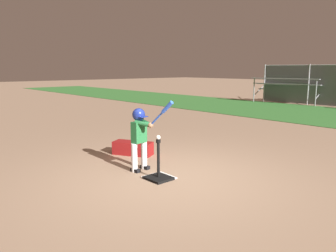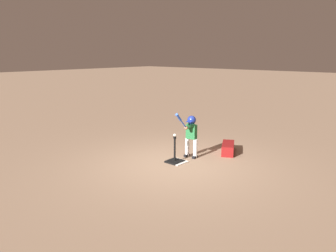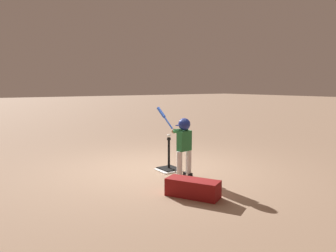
{
  "view_description": "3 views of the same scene",
  "coord_description": "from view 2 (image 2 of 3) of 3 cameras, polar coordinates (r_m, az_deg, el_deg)",
  "views": [
    {
      "loc": [
        3.86,
        -3.54,
        1.82
      ],
      "look_at": [
        -0.1,
        0.01,
        0.88
      ],
      "focal_mm": 35.0,
      "sensor_mm": 36.0,
      "label": 1
    },
    {
      "loc": [
        6.01,
        4.95,
        2.73
      ],
      "look_at": [
        -0.06,
        -0.35,
        0.94
      ],
      "focal_mm": 35.0,
      "sensor_mm": 36.0,
      "label": 2
    },
    {
      "loc": [
        -5.61,
        3.55,
        1.75
      ],
      "look_at": [
        -0.31,
        -0.04,
        0.95
      ],
      "focal_mm": 35.0,
      "sensor_mm": 36.0,
      "label": 3
    }
  ],
  "objects": [
    {
      "name": "home_plate",
      "position": [
        8.45,
        1.57,
        -6.23
      ],
      "size": [
        0.45,
        0.45,
        0.02
      ],
      "primitive_type": "cube",
      "rotation": [
        0.0,
        0.0,
        -0.03
      ],
      "color": "white",
      "rests_on": "ground_plane"
    },
    {
      "name": "equipment_bag",
      "position": [
        9.31,
        10.4,
        -3.82
      ],
      "size": [
        0.89,
        0.68,
        0.28
      ],
      "primitive_type": "cube",
      "rotation": [
        0.0,
        0.0,
        0.5
      ],
      "color": "maroon",
      "rests_on": "ground_plane"
    },
    {
      "name": "ground_plane",
      "position": [
        8.25,
        1.55,
        -6.78
      ],
      "size": [
        90.0,
        90.0,
        0.0
      ],
      "primitive_type": "plane",
      "color": "#93755B"
    },
    {
      "name": "batter_child",
      "position": [
        8.65,
        4.0,
        -0.91
      ],
      "size": [
        0.89,
        0.36,
        1.31
      ],
      "color": "silver",
      "rests_on": "ground_plane"
    },
    {
      "name": "batting_tee",
      "position": [
        8.42,
        1.17,
        -5.66
      ],
      "size": [
        0.41,
        0.37,
        0.68
      ],
      "color": "black",
      "rests_on": "ground_plane"
    },
    {
      "name": "baseball",
      "position": [
        8.25,
        1.19,
        -1.61
      ],
      "size": [
        0.07,
        0.07,
        0.07
      ],
      "primitive_type": "sphere",
      "color": "white",
      "rests_on": "batting_tee"
    }
  ]
}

